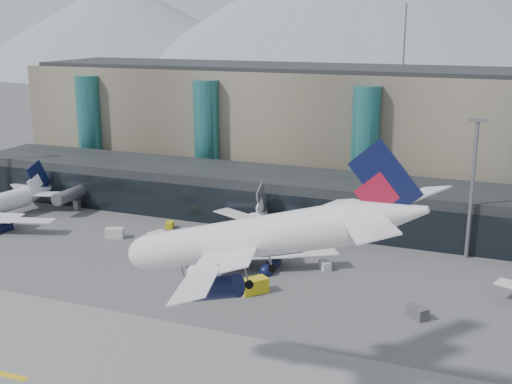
% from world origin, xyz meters
% --- Properties ---
extents(ground, '(900.00, 900.00, 0.00)m').
position_xyz_m(ground, '(0.00, 0.00, 0.00)').
color(ground, '#515154').
rests_on(ground, ground).
extents(concourse, '(170.00, 27.00, 10.00)m').
position_xyz_m(concourse, '(-0.02, 57.73, 4.97)').
color(concourse, black).
rests_on(concourse, ground).
extents(terminal_main, '(130.00, 30.00, 31.00)m').
position_xyz_m(terminal_main, '(-25.00, 90.00, 15.44)').
color(terminal_main, gray).
rests_on(terminal_main, ground).
extents(teal_towers, '(116.40, 19.40, 46.00)m').
position_xyz_m(teal_towers, '(-14.99, 74.01, 14.01)').
color(teal_towers, '#2A7475').
rests_on(teal_towers, ground).
extents(mountain_ridge, '(910.00, 400.00, 110.00)m').
position_xyz_m(mountain_ridge, '(15.97, 380.00, 45.74)').
color(mountain_ridge, gray).
rests_on(mountain_ridge, ground).
extents(lightmast_mid, '(3.00, 1.20, 25.60)m').
position_xyz_m(lightmast_mid, '(30.00, 48.00, 14.42)').
color(lightmast_mid, slate).
rests_on(lightmast_mid, ground).
extents(hero_jet, '(37.47, 37.52, 12.18)m').
position_xyz_m(hero_jet, '(13.16, -9.63, 21.13)').
color(hero_jet, white).
rests_on(hero_jet, ground).
extents(jet_parked_mid, '(38.70, 37.86, 12.48)m').
position_xyz_m(jet_parked_mid, '(-8.59, 32.57, 4.72)').
color(jet_parked_mid, white).
rests_on(jet_parked_mid, ground).
extents(veh_a, '(4.02, 3.07, 2.00)m').
position_xyz_m(veh_a, '(-35.97, 33.68, 1.00)').
color(veh_a, silver).
rests_on(veh_a, ground).
extents(veh_b, '(2.13, 2.72, 1.38)m').
position_xyz_m(veh_b, '(-28.81, 43.19, 0.69)').
color(veh_b, gold).
rests_on(veh_b, ground).
extents(veh_c, '(3.43, 3.38, 1.75)m').
position_xyz_m(veh_c, '(25.29, 19.57, 0.88)').
color(veh_c, '#4D4C51').
rests_on(veh_c, ground).
extents(veh_g, '(2.65, 2.84, 1.44)m').
position_xyz_m(veh_g, '(7.64, 32.82, 0.72)').
color(veh_g, silver).
rests_on(veh_g, ground).
extents(veh_h, '(4.53, 4.79, 2.40)m').
position_xyz_m(veh_h, '(-0.15, 19.01, 1.20)').
color(veh_h, gold).
rests_on(veh_h, ground).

